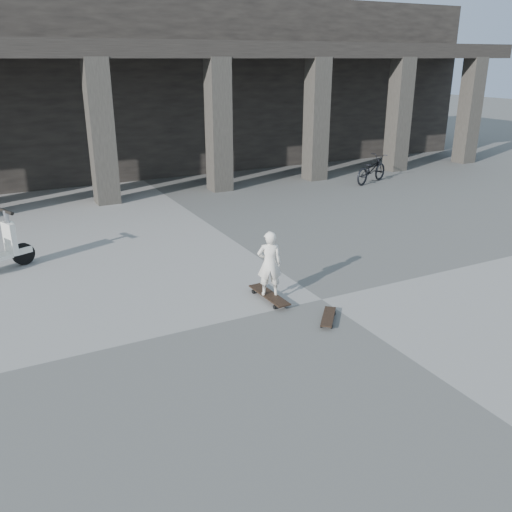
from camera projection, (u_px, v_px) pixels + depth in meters
name	position (u px, v px, depth m)	size (l,w,h in m)	color
ground	(322.00, 299.00, 9.44)	(90.00, 90.00, 0.00)	#50504D
colonnade	(116.00, 85.00, 19.89)	(28.00, 8.82, 6.00)	black
longboard	(269.00, 295.00, 9.40)	(0.28, 1.06, 0.10)	black
skateboard_spare	(328.00, 317.00, 8.65)	(0.60, 0.67, 0.09)	black
child	(269.00, 263.00, 9.19)	(0.42, 0.27, 1.14)	silver
bicycle	(371.00, 169.00, 18.12)	(0.61, 1.74, 0.92)	black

